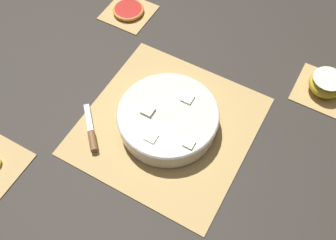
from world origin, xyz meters
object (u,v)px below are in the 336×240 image
(fruit_salad_bowl, at_px, (168,118))
(grapefruit_slice, at_px, (128,10))
(apple_half, at_px, (326,84))
(paring_knife, at_px, (92,139))

(fruit_salad_bowl, distance_m, grapefruit_slice, 0.43)
(fruit_salad_bowl, xyz_separation_m, apple_half, (-0.31, -0.30, -0.01))
(fruit_salad_bowl, height_order, apple_half, fruit_salad_bowl)
(apple_half, bearing_deg, grapefruit_slice, 0.00)
(paring_knife, distance_m, apple_half, 0.62)
(apple_half, bearing_deg, fruit_salad_bowl, 44.23)
(paring_knife, bearing_deg, grapefruit_slice, -68.63)
(paring_knife, bearing_deg, fruit_salad_bowl, -137.04)
(fruit_salad_bowl, bearing_deg, grapefruit_slice, -44.15)
(grapefruit_slice, bearing_deg, fruit_salad_bowl, 135.85)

